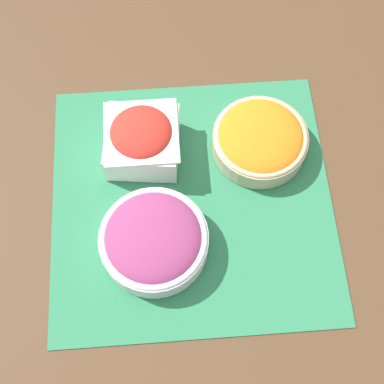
{
  "coord_description": "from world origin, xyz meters",
  "views": [
    {
      "loc": [
        -0.02,
        -0.34,
        0.8
      ],
      "look_at": [
        0.0,
        0.0,
        0.03
      ],
      "focal_mm": 50.0,
      "sensor_mm": 36.0,
      "label": 1
    }
  ],
  "objects": [
    {
      "name": "placemat",
      "position": [
        0.0,
        0.0,
        0.0
      ],
      "size": [
        0.45,
        0.44,
        0.0
      ],
      "color": "#2D7A51",
      "rests_on": "ground_plane"
    },
    {
      "name": "carrot_bowl",
      "position": [
        0.12,
        0.09,
        0.03
      ],
      "size": [
        0.16,
        0.16,
        0.05
      ],
      "color": "#C6B28E",
      "rests_on": "placemat"
    },
    {
      "name": "ground_plane",
      "position": [
        0.0,
        0.0,
        0.0
      ],
      "size": [
        3.0,
        3.0,
        0.0
      ],
      "primitive_type": "plane",
      "color": "#513823"
    },
    {
      "name": "tomato_bowl",
      "position": [
        -0.07,
        0.09,
        0.05
      ],
      "size": [
        0.13,
        0.13,
        0.08
      ],
      "color": "white",
      "rests_on": "placemat"
    },
    {
      "name": "onion_bowl",
      "position": [
        -0.06,
        -0.07,
        0.03
      ],
      "size": [
        0.17,
        0.17,
        0.06
      ],
      "color": "silver",
      "rests_on": "placemat"
    }
  ]
}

